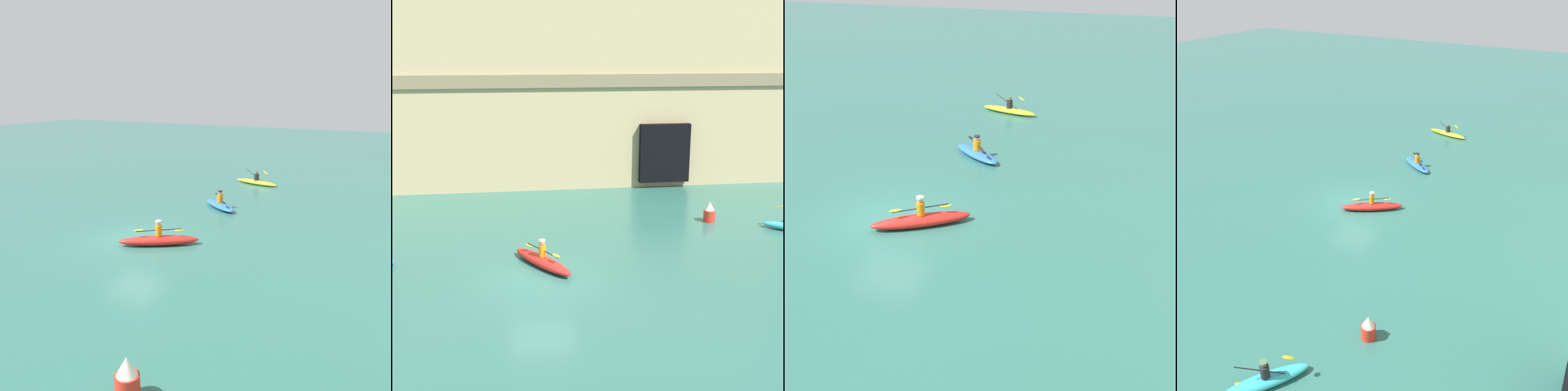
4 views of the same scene
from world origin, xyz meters
The scene contains 5 objects.
ground_plane centered at (0.00, 0.00, 0.00)m, with size 120.00×120.00×0.00m, color #2D665B.
kayak_red centered at (0.12, 1.41, 0.25)m, with size 2.54×3.41×1.15m.
kayak_yellow centered at (-13.98, 0.87, 0.20)m, with size 1.44×3.46×1.10m.
kayak_blue centered at (-6.80, 1.24, 0.22)m, with size 2.47×2.88×1.06m.
marker_buoy centered at (8.87, 6.15, 0.49)m, with size 0.59×0.59×1.05m.
Camera 1 is at (15.69, 11.50, 6.87)m, focal length 40.00 mm.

